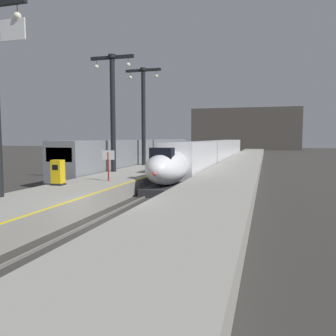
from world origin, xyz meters
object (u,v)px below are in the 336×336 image
Objects in this scene: station_column_far at (143,108)px; departure_info_board at (108,159)px; ticket_machine_yellow at (58,173)px; highspeed_train_main at (215,152)px; passenger_near_edge at (155,157)px; rolling_suitcase at (165,164)px; regional_train_adjacent at (142,153)px; station_column_mid at (113,103)px.

departure_info_board is (2.48, -13.83, -4.71)m from station_column_far.
ticket_machine_yellow is at bearing -88.79° from station_column_far.
highspeed_train_main is 15.65m from station_column_far.
passenger_near_edge is (2.15, -2.42, -5.23)m from station_column_far.
highspeed_train_main is at bearing 79.45° from rolling_suitcase.
regional_train_adjacent is at bearing 103.65° from departure_info_board.
station_column_far is 6.56× the size of ticket_machine_yellow.
passenger_near_edge is at bearing -48.41° from station_column_far.
rolling_suitcase is (5.24, -7.33, -0.77)m from regional_train_adjacent.
station_column_far is at bearing 100.19° from departure_info_board.
station_column_far is 6.15m from passenger_near_edge.
station_column_mid reaches higher than passenger_near_edge.
regional_train_adjacent is 3.61× the size of station_column_mid.
rolling_suitcase is 15.00m from ticket_machine_yellow.
rolling_suitcase is (3.04, -1.87, -5.91)m from station_column_far.
passenger_near_edge is at bearing -61.10° from regional_train_adjacent.
departure_info_board is (2.48, -6.10, -4.52)m from station_column_mid.
ticket_machine_yellow is at bearing -83.41° from regional_train_adjacent.
station_column_mid is 6.33× the size of ticket_machine_yellow.
station_column_mid is (2.20, -13.19, 4.95)m from regional_train_adjacent.
station_column_mid reaches higher than rolling_suitcase.
passenger_near_edge is (-3.75, -15.91, 0.08)m from highspeed_train_main.
departure_info_board is at bearing -79.81° from station_column_far.
regional_train_adjacent reaches higher than ticket_machine_yellow.
station_column_mid is (-5.90, -21.21, 5.12)m from highspeed_train_main.
departure_info_board is (2.13, 2.79, 0.77)m from ticket_machine_yellow.
station_column_mid is at bearing -90.00° from station_column_far.
rolling_suitcase is 12.03m from departure_info_board.
ticket_machine_yellow is at bearing -100.33° from rolling_suitcase.
departure_info_board is at bearing -97.13° from highspeed_train_main.
regional_train_adjacent is 9.00m from passenger_near_edge.
station_column_mid is 7.73m from station_column_far.
departure_info_board is (4.68, -19.29, 0.43)m from regional_train_adjacent.
passenger_near_edge is at bearing 91.68° from departure_info_board.
station_column_mid is 8.73m from rolling_suitcase.
departure_info_board is at bearing -88.32° from passenger_near_edge.
regional_train_adjacent is (-8.10, -8.03, 0.17)m from highspeed_train_main.
departure_info_board is (-3.42, -27.31, 0.60)m from highspeed_train_main.
station_column_far is (0.00, 7.73, 0.19)m from station_column_mid.
regional_train_adjacent is 22.87× the size of ticket_machine_yellow.
rolling_suitcase is 0.61× the size of ticket_machine_yellow.
ticket_machine_yellow is (-2.69, -14.75, 0.44)m from rolling_suitcase.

